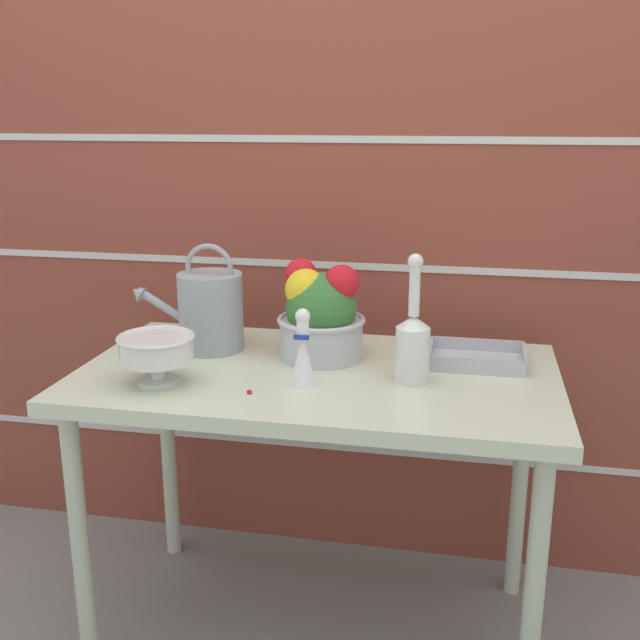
{
  "coord_description": "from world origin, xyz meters",
  "views": [
    {
      "loc": [
        0.35,
        -1.7,
        1.36
      ],
      "look_at": [
        0.0,
        0.03,
        0.86
      ],
      "focal_mm": 42.0,
      "sensor_mm": 36.0,
      "label": 1
    }
  ],
  "objects": [
    {
      "name": "fallen_petal",
      "position": [
        -0.12,
        -0.18,
        0.74
      ],
      "size": [
        0.01,
        0.01,
        0.01
      ],
      "color": "red",
      "rests_on": "patio_table"
    },
    {
      "name": "watering_can",
      "position": [
        -0.32,
        0.11,
        0.85
      ],
      "size": [
        0.32,
        0.17,
        0.29
      ],
      "color": "#93999E",
      "rests_on": "patio_table"
    },
    {
      "name": "wire_tray",
      "position": [
        0.38,
        0.13,
        0.75
      ],
      "size": [
        0.24,
        0.18,
        0.04
      ],
      "color": "#B7B7BC",
      "rests_on": "patio_table"
    },
    {
      "name": "flower_planter",
      "position": [
        -0.01,
        0.1,
        0.85
      ],
      "size": [
        0.23,
        0.23,
        0.25
      ],
      "color": "#BCBCC1",
      "rests_on": "patio_table"
    },
    {
      "name": "figurine_vase",
      "position": [
        -0.01,
        -0.11,
        0.82
      ],
      "size": [
        0.06,
        0.06,
        0.18
      ],
      "color": "white",
      "rests_on": "patio_table"
    },
    {
      "name": "patio_table",
      "position": [
        0.0,
        0.0,
        0.66
      ],
      "size": [
        1.17,
        0.66,
        0.74
      ],
      "color": "beige",
      "rests_on": "ground_plane"
    },
    {
      "name": "brick_wall",
      "position": [
        0.0,
        0.46,
        1.1
      ],
      "size": [
        3.6,
        0.08,
        2.2
      ],
      "color": "brown",
      "rests_on": "ground_plane"
    },
    {
      "name": "ground_plane",
      "position": [
        0.0,
        0.0,
        0.0
      ],
      "size": [
        12.0,
        12.0,
        0.0
      ],
      "primitive_type": "plane",
      "color": "gray"
    },
    {
      "name": "glass_decanter",
      "position": [
        0.23,
        -0.03,
        0.84
      ],
      "size": [
        0.08,
        0.08,
        0.31
      ],
      "color": "silver",
      "rests_on": "patio_table"
    },
    {
      "name": "crystal_pedestal_bowl",
      "position": [
        -0.35,
        -0.16,
        0.82
      ],
      "size": [
        0.18,
        0.18,
        0.12
      ],
      "color": "silver",
      "rests_on": "patio_table"
    }
  ]
}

